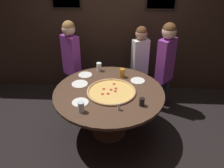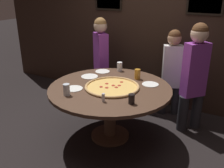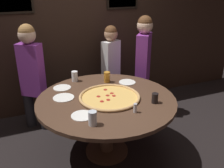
% 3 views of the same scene
% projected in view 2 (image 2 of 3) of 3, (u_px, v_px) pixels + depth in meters
% --- Properties ---
extents(ground_plane, '(24.00, 24.00, 0.00)m').
position_uv_depth(ground_plane, '(110.00, 136.00, 3.47)').
color(ground_plane, black).
extents(back_wall, '(6.40, 0.08, 2.60)m').
position_uv_depth(back_wall, '(152.00, 28.00, 4.11)').
color(back_wall, black).
rests_on(back_wall, ground_plane).
extents(dining_table, '(1.58, 1.58, 0.74)m').
position_uv_depth(dining_table, '(110.00, 96.00, 3.24)').
color(dining_table, '#4C3323').
rests_on(dining_table, ground_plane).
extents(giant_pizza, '(0.70, 0.70, 0.03)m').
position_uv_depth(giant_pizza, '(112.00, 87.00, 3.17)').
color(giant_pizza, '#EAB75B').
rests_on(giant_pizza, dining_table).
extents(drink_cup_far_right, '(0.07, 0.07, 0.11)m').
position_uv_depth(drink_cup_far_right, '(132.00, 99.00, 2.72)').
color(drink_cup_far_right, black).
rests_on(drink_cup_far_right, dining_table).
extents(drink_cup_near_left, '(0.08, 0.08, 0.14)m').
position_uv_depth(drink_cup_near_left, '(67.00, 90.00, 2.93)').
color(drink_cup_near_left, silver).
rests_on(drink_cup_near_left, dining_table).
extents(drink_cup_by_shaker, '(0.08, 0.08, 0.14)m').
position_uv_depth(drink_cup_by_shaker, '(137.00, 74.00, 3.45)').
color(drink_cup_by_shaker, '#BC7A23').
rests_on(drink_cup_by_shaker, dining_table).
extents(drink_cup_beside_pizza, '(0.08, 0.08, 0.14)m').
position_uv_depth(drink_cup_beside_pizza, '(120.00, 67.00, 3.78)').
color(drink_cup_beside_pizza, white).
rests_on(drink_cup_beside_pizza, dining_table).
extents(white_plate_beside_cup, '(0.24, 0.24, 0.01)m').
position_uv_depth(white_plate_beside_cup, '(90.00, 76.00, 3.55)').
color(white_plate_beside_cup, white).
rests_on(white_plate_beside_cup, dining_table).
extents(white_plate_near_front, '(0.22, 0.22, 0.01)m').
position_uv_depth(white_plate_near_front, '(150.00, 84.00, 3.27)').
color(white_plate_near_front, white).
rests_on(white_plate_near_front, dining_table).
extents(white_plate_left_side, '(0.22, 0.22, 0.01)m').
position_uv_depth(white_plate_left_side, '(74.00, 89.00, 3.13)').
color(white_plate_left_side, white).
rests_on(white_plate_left_side, dining_table).
extents(white_plate_far_back, '(0.22, 0.22, 0.01)m').
position_uv_depth(white_plate_far_back, '(102.00, 71.00, 3.76)').
color(white_plate_far_back, white).
rests_on(white_plate_far_back, dining_table).
extents(condiment_shaker, '(0.04, 0.04, 0.10)m').
position_uv_depth(condiment_shaker, '(103.00, 98.00, 2.77)').
color(condiment_shaker, silver).
rests_on(condiment_shaker, dining_table).
extents(diner_far_right, '(0.36, 0.25, 1.36)m').
position_uv_depth(diner_far_right, '(172.00, 68.00, 3.82)').
color(diner_far_right, '#232328').
rests_on(diner_far_right, ground_plane).
extents(diner_centre_back, '(0.37, 0.33, 1.48)m').
position_uv_depth(diner_centre_back, '(101.00, 56.00, 4.23)').
color(diner_centre_back, '#232328').
rests_on(diner_centre_back, ground_plane).
extents(diner_side_right, '(0.35, 0.38, 1.52)m').
position_uv_depth(diner_side_right, '(195.00, 72.00, 3.36)').
color(diner_side_right, '#232328').
rests_on(diner_side_right, ground_plane).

